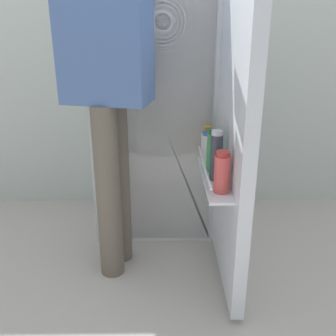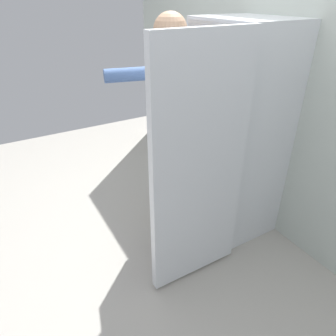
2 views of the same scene
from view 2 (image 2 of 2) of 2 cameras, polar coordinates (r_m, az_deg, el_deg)
ground_plane at (r=2.76m, az=1.95°, el=-12.70°), size 5.72×5.72×0.00m
kitchen_wall at (r=2.69m, az=18.78°, el=14.41°), size 4.40×0.10×2.44m
refrigerator at (r=2.51m, az=11.89°, el=5.52°), size 0.74×1.25×1.72m
person at (r=2.35m, az=0.46°, el=9.76°), size 0.56×0.78×1.76m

